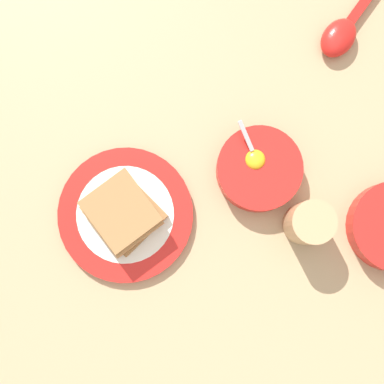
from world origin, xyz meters
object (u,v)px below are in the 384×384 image
Objects in this scene: soup_spoon at (342,33)px; drinking_cup at (309,223)px; egg_bowl at (259,169)px; toast_plate at (126,215)px; toast_sandwich at (123,214)px.

drinking_cup is (-0.34, -0.01, 0.03)m from soup_spoon.
drinking_cup is (-0.07, -0.10, 0.03)m from egg_bowl.
drinking_cup is at bearing -125.62° from egg_bowl.
toast_sandwich is at bearing 115.87° from toast_plate.
toast_sandwich is at bearing 144.60° from soup_spoon.
soup_spoon is at bearing -35.40° from toast_sandwich.
toast_plate is 0.03m from toast_sandwich.
egg_bowl is 0.12m from drinking_cup.
toast_plate is 2.48× the size of drinking_cup.
drinking_cup reaches higher than egg_bowl.
drinking_cup is (0.06, -0.30, 0.04)m from toast_plate.
toast_sandwich is (-0.13, 0.20, 0.02)m from egg_bowl.
soup_spoon is 0.34m from drinking_cup.
egg_bowl is 1.55× the size of drinking_cup.
egg_bowl is 0.99× the size of toast_sandwich.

